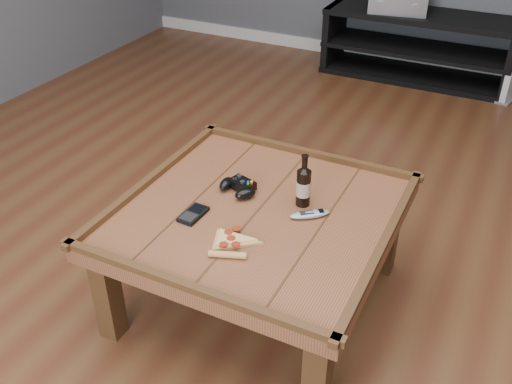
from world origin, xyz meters
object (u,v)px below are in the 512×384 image
at_px(coffee_table, 258,223).
at_px(game_controller, 238,187).
at_px(pizza_slice, 231,242).
at_px(smartphone, 193,214).
at_px(av_receiver, 400,0).
at_px(media_console, 417,47).
at_px(game_console, 508,89).
at_px(remote_control, 310,214).
at_px(beer_bottle, 304,185).

height_order(coffee_table, game_controller, game_controller).
distance_m(pizza_slice, smartphone, 0.22).
bearing_deg(av_receiver, media_console, -7.66).
relative_size(coffee_table, game_console, 4.86).
xyz_separation_m(coffee_table, smartphone, (-0.20, -0.14, 0.07)).
xyz_separation_m(media_console, smartphone, (-0.20, -2.89, 0.21)).
height_order(coffee_table, game_console, coffee_table).
height_order(smartphone, remote_control, remote_control).
distance_m(coffee_table, av_receiver, 2.76).
height_order(coffee_table, remote_control, coffee_table).
height_order(av_receiver, game_console, av_receiver).
distance_m(game_controller, game_console, 2.67).
bearing_deg(smartphone, pizza_slice, -20.14).
height_order(pizza_slice, remote_control, pizza_slice).
distance_m(beer_bottle, pizza_slice, 0.37).
xyz_separation_m(av_receiver, game_console, (0.88, -0.15, -0.48)).
bearing_deg(beer_bottle, pizza_slice, -110.88).
distance_m(media_console, game_controller, 2.68).
relative_size(game_controller, av_receiver, 0.37).
bearing_deg(av_receiver, game_console, -19.24).
bearing_deg(pizza_slice, beer_bottle, 48.72).
relative_size(coffee_table, beer_bottle, 4.81).
xyz_separation_m(media_console, remote_control, (0.19, -2.70, 0.22)).
relative_size(pizza_slice, smartphone, 2.09).
distance_m(beer_bottle, game_controller, 0.27).
bearing_deg(game_controller, game_console, 88.88).
relative_size(pizza_slice, game_console, 1.26).
bearing_deg(smartphone, game_controller, 74.27).
distance_m(coffee_table, smartphone, 0.25).
bearing_deg(coffee_table, av_receiver, 93.76).
bearing_deg(media_console, remote_control, -85.94).
bearing_deg(media_console, av_receiver, -178.31).
height_order(media_console, smartphone, media_console).
distance_m(media_console, pizza_slice, 2.98).
bearing_deg(pizza_slice, coffee_table, 70.94).
bearing_deg(beer_bottle, game_console, 77.08).
bearing_deg(av_receiver, beer_bottle, -92.50).
distance_m(pizza_slice, remote_control, 0.33).
height_order(media_console, av_receiver, av_receiver).
bearing_deg(coffee_table, pizza_slice, -88.66).
distance_m(pizza_slice, game_console, 2.92).
distance_m(remote_control, game_console, 2.62).
bearing_deg(game_console, remote_control, -87.25).
bearing_deg(game_console, pizza_slice, -89.78).
bearing_deg(pizza_slice, remote_control, 35.54).
distance_m(smartphone, game_console, 2.90).
xyz_separation_m(game_controller, smartphone, (-0.07, -0.22, -0.01)).
distance_m(game_controller, pizza_slice, 0.33).
distance_m(beer_bottle, remote_control, 0.11).
bearing_deg(game_console, coffee_table, -91.04).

